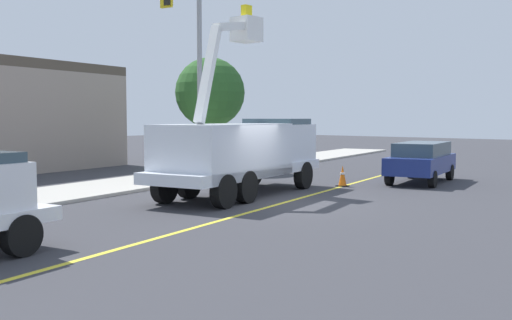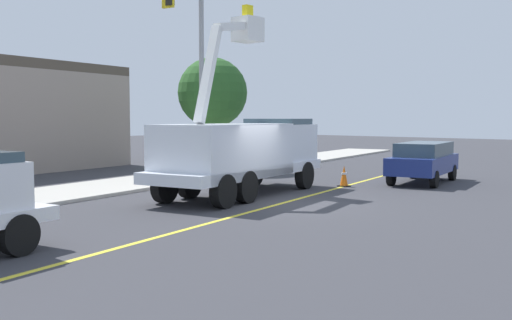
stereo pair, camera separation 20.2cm
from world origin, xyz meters
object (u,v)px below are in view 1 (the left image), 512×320
at_px(passing_minivan, 421,159).
at_px(traffic_signal_mast, 178,37).
at_px(utility_bucket_truck, 242,149).
at_px(traffic_cone_mid_front, 343,176).

bearing_deg(passing_minivan, traffic_signal_mast, 130.04).
xyz_separation_m(utility_bucket_truck, traffic_cone_mid_front, (4.49, -1.29, -1.20)).
height_order(utility_bucket_truck, passing_minivan, utility_bucket_truck).
relative_size(utility_bucket_truck, passing_minivan, 1.68).
bearing_deg(traffic_signal_mast, utility_bucket_truck, -105.05).
height_order(utility_bucket_truck, traffic_cone_mid_front, utility_bucket_truck).
bearing_deg(utility_bucket_truck, traffic_cone_mid_front, -16.06).
xyz_separation_m(utility_bucket_truck, traffic_signal_mast, (1.29, 4.81, 4.47)).
relative_size(passing_minivan, traffic_signal_mast, 0.57).
height_order(passing_minivan, traffic_signal_mast, traffic_signal_mast).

